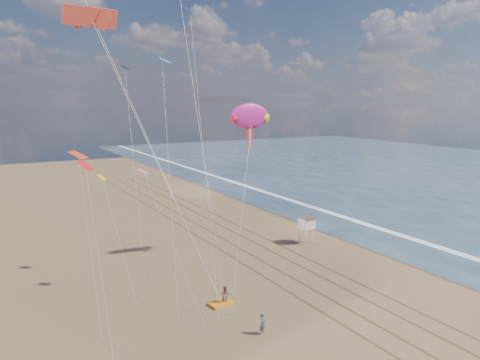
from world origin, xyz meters
The scene contains 9 objects.
wet_sand centered at (19.00, 40.00, 0.00)m, with size 260.00×260.00×0.00m, color #42301E.
foam centered at (23.20, 40.00, 0.00)m, with size 260.00×260.00×0.00m, color white.
tracks centered at (2.55, 30.00, 0.01)m, with size 7.68×120.00×0.01m.
lifeguard_stand centered at (9.77, 28.22, 2.68)m, with size 1.92×1.92×3.47m.
grounded_kite centered at (-8.20, 17.07, 0.12)m, with size 2.09×1.33×0.24m, color orange.
show_kite centered at (1.21, 28.06, 16.35)m, with size 6.10×5.39×19.93m.
kite_flyer_a centered at (-7.72, 10.74, 0.87)m, with size 0.63×0.42×1.74m, color #53556A.
kite_flyer_b centered at (-7.83, 16.89, 0.90)m, with size 0.87×0.68×1.80m, color #96644C.
small_kites centered at (-13.87, 23.03, 18.03)m, with size 11.98×18.09×16.25m.
Camera 1 is at (-25.99, -18.31, 18.20)m, focal length 35.00 mm.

